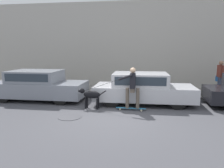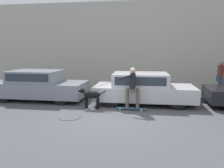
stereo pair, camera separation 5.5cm
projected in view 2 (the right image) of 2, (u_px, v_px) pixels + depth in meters
name	position (u px, v px, depth m)	size (l,w,h in m)	color
ground_plane	(112.00, 119.00, 7.20)	(36.00, 36.00, 0.00)	#47474C
back_wall	(128.00, 46.00, 12.72)	(32.00, 0.30, 5.00)	#ADA89E
sidewalk_curb	(125.00, 91.00, 11.70)	(30.00, 2.53, 0.11)	gray
parked_car_0	(39.00, 86.00, 9.91)	(4.16, 1.79, 1.34)	black
parked_car_1	(143.00, 89.00, 9.19)	(4.16, 1.88, 1.29)	black
dog	(91.00, 95.00, 8.42)	(1.11, 0.34, 0.78)	black
skateboarder	(132.00, 86.00, 8.09)	(2.46, 0.53, 1.62)	beige
pedestrian_with_bag	(221.00, 75.00, 10.80)	(0.25, 0.66, 1.62)	#3D4760
manhole_cover	(70.00, 117.00, 7.40)	(0.80, 0.80, 0.01)	#38383D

